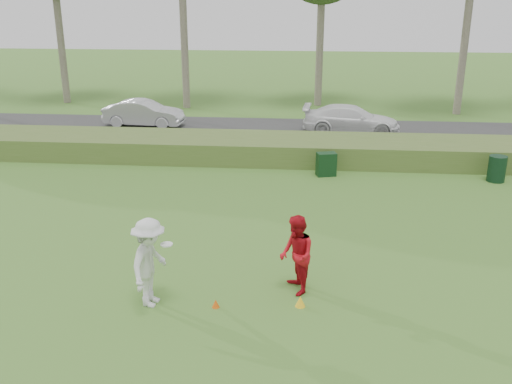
# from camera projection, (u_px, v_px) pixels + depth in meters

# --- Properties ---
(ground) EXTENTS (120.00, 120.00, 0.00)m
(ground) POSITION_uv_depth(u_px,v_px,m) (240.00, 305.00, 12.80)
(ground) COLOR #386B23
(ground) RESTS_ON ground
(reed_strip) EXTENTS (80.00, 3.00, 0.90)m
(reed_strip) POSITION_uv_depth(u_px,v_px,m) (273.00, 149.00, 23.93)
(reed_strip) COLOR #466327
(reed_strip) RESTS_ON ground
(park_road) EXTENTS (80.00, 6.00, 0.06)m
(park_road) POSITION_uv_depth(u_px,v_px,m) (279.00, 131.00, 28.77)
(park_road) COLOR #2D2D2D
(park_road) RESTS_ON ground
(player_white) EXTENTS (1.02, 1.44, 2.05)m
(player_white) POSITION_uv_depth(u_px,v_px,m) (150.00, 263.00, 12.51)
(player_white) COLOR silver
(player_white) RESTS_ON ground
(player_red) EXTENTS (0.96, 1.09, 1.88)m
(player_red) POSITION_uv_depth(u_px,v_px,m) (296.00, 255.00, 13.07)
(player_red) COLOR #B60F1A
(player_red) RESTS_ON ground
(cone_orange) EXTENTS (0.17, 0.17, 0.19)m
(cone_orange) POSITION_uv_depth(u_px,v_px,m) (216.00, 303.00, 12.67)
(cone_orange) COLOR #E4540C
(cone_orange) RESTS_ON ground
(cone_yellow) EXTENTS (0.23, 0.23, 0.25)m
(cone_yellow) POSITION_uv_depth(u_px,v_px,m) (300.00, 301.00, 12.70)
(cone_yellow) COLOR yellow
(cone_yellow) RESTS_ON ground
(utility_cabinet) EXTENTS (0.81, 0.61, 0.90)m
(utility_cabinet) POSITION_uv_depth(u_px,v_px,m) (326.00, 164.00, 21.74)
(utility_cabinet) COLOR black
(utility_cabinet) RESTS_ON ground
(trash_bin) EXTENTS (0.80, 0.80, 0.97)m
(trash_bin) POSITION_uv_depth(u_px,v_px,m) (497.00, 169.00, 21.07)
(trash_bin) COLOR black
(trash_bin) RESTS_ON ground
(car_mid) EXTENTS (4.18, 1.66, 1.35)m
(car_mid) POSITION_uv_depth(u_px,v_px,m) (144.00, 113.00, 29.55)
(car_mid) COLOR silver
(car_mid) RESTS_ON park_road
(car_right) EXTENTS (4.85, 2.28, 1.37)m
(car_right) POSITION_uv_depth(u_px,v_px,m) (351.00, 119.00, 28.05)
(car_right) COLOR white
(car_right) RESTS_ON park_road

